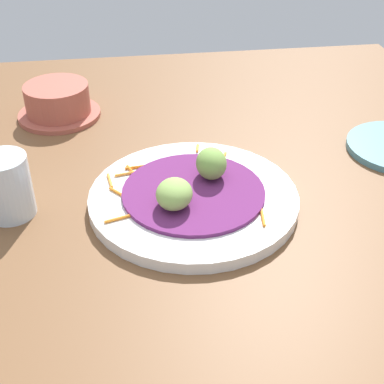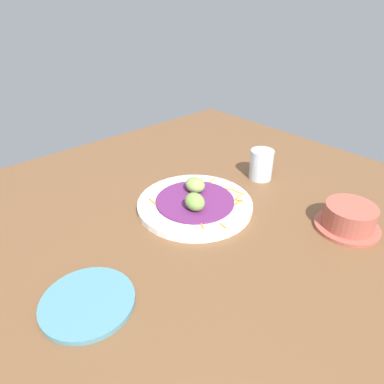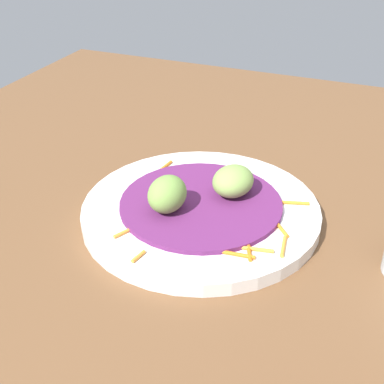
{
  "view_description": "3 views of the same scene",
  "coord_description": "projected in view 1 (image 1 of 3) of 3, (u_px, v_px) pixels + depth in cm",
  "views": [
    {
      "loc": [
        4.08,
        59.99,
        44.55
      ],
      "look_at": [
        -3.88,
        2.93,
        5.09
      ],
      "focal_mm": 51.14,
      "sensor_mm": 36.0,
      "label": 1
    },
    {
      "loc": [
        -51.69,
        -49.86,
        47.87
      ],
      "look_at": [
        -5.12,
        1.36,
        6.59
      ],
      "focal_mm": 32.06,
      "sensor_mm": 36.0,
      "label": 2
    },
    {
      "loc": [
        14.41,
        -47.15,
        36.97
      ],
      "look_at": [
        -5.12,
        0.45,
        5.69
      ],
      "focal_mm": 49.51,
      "sensor_mm": 36.0,
      "label": 3
    }
  ],
  "objects": [
    {
      "name": "table_surface",
      "position": [
        161.0,
        207.0,
        0.74
      ],
      "size": [
        110.0,
        110.0,
        2.0
      ],
      "primitive_type": "cube",
      "color": "brown",
      "rests_on": "ground"
    },
    {
      "name": "main_plate",
      "position": [
        193.0,
        199.0,
        0.73
      ],
      "size": [
        27.75,
        27.75,
        1.62
      ],
      "primitive_type": "cylinder",
      "color": "white",
      "rests_on": "table_surface"
    },
    {
      "name": "cabbage_bed",
      "position": [
        193.0,
        192.0,
        0.72
      ],
      "size": [
        18.9,
        18.9,
        0.54
      ],
      "primitive_type": "cylinder",
      "color": "#60235B",
      "rests_on": "main_plate"
    },
    {
      "name": "carrot_garnish",
      "position": [
        155.0,
        182.0,
        0.74
      ],
      "size": [
        19.9,
        20.81,
        0.4
      ],
      "color": "orange",
      "rests_on": "main_plate"
    },
    {
      "name": "guac_scoop_left",
      "position": [
        174.0,
        194.0,
        0.68
      ],
      "size": [
        5.68,
        6.35,
        3.52
      ],
      "primitive_type": "ellipsoid",
      "rotation": [
        0.0,
        0.0,
        2.92
      ],
      "color": "#84A851",
      "rests_on": "cabbage_bed"
    },
    {
      "name": "guac_scoop_center",
      "position": [
        211.0,
        163.0,
        0.73
      ],
      "size": [
        4.46,
        5.37,
        4.13
      ],
      "primitive_type": "ellipsoid",
      "rotation": [
        0.0,
        0.0,
        3.08
      ],
      "color": "#759E47",
      "rests_on": "cabbage_bed"
    },
    {
      "name": "terracotta_bowl",
      "position": [
        58.0,
        102.0,
        0.93
      ],
      "size": [
        13.98,
        13.98,
        5.78
      ],
      "color": "#A85142",
      "rests_on": "table_surface"
    },
    {
      "name": "water_glass",
      "position": [
        6.0,
        188.0,
        0.69
      ],
      "size": [
        6.3,
        6.3,
        8.32
      ],
      "primitive_type": "cylinder",
      "color": "silver",
      "rests_on": "table_surface"
    }
  ]
}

